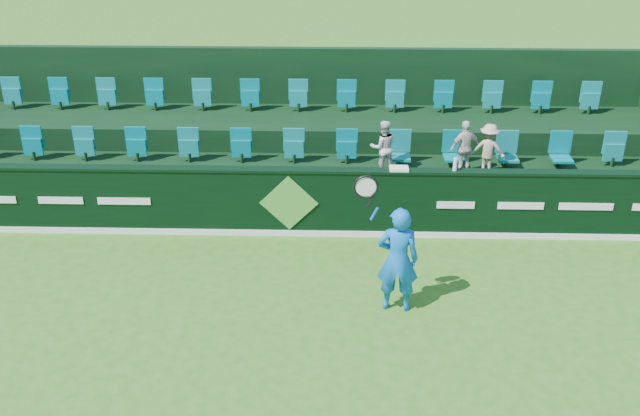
{
  "coord_description": "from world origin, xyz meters",
  "views": [
    {
      "loc": [
        0.9,
        -8.01,
        6.56
      ],
      "look_at": [
        0.61,
        2.8,
        1.15
      ],
      "focal_mm": 40.0,
      "sensor_mm": 36.0,
      "label": 1
    }
  ],
  "objects_px": {
    "spectator_right": "(488,149)",
    "towel": "(399,169)",
    "spectator_middle": "(465,148)",
    "spectator_left": "(383,147)",
    "tennis_player": "(397,259)",
    "drinks_bottle": "(455,164)"
  },
  "relations": [
    {
      "from": "spectator_left",
      "to": "spectator_right",
      "type": "xyz_separation_m",
      "value": [
        2.07,
        0.0,
        -0.03
      ]
    },
    {
      "from": "spectator_middle",
      "to": "drinks_bottle",
      "type": "relative_size",
      "value": 4.59
    },
    {
      "from": "spectator_left",
      "to": "spectator_right",
      "type": "distance_m",
      "value": 2.07
    },
    {
      "from": "tennis_player",
      "to": "spectator_right",
      "type": "xyz_separation_m",
      "value": [
        2.02,
        3.57,
        0.41
      ]
    },
    {
      "from": "spectator_middle",
      "to": "towel",
      "type": "distance_m",
      "value": 1.78
    },
    {
      "from": "spectator_right",
      "to": "towel",
      "type": "relative_size",
      "value": 3.0
    },
    {
      "from": "spectator_left",
      "to": "spectator_right",
      "type": "relative_size",
      "value": 1.05
    },
    {
      "from": "spectator_middle",
      "to": "towel",
      "type": "bearing_deg",
      "value": 16.23
    },
    {
      "from": "tennis_player",
      "to": "spectator_right",
      "type": "distance_m",
      "value": 4.12
    },
    {
      "from": "drinks_bottle",
      "to": "spectator_left",
      "type": "bearing_deg",
      "value": 138.03
    },
    {
      "from": "tennis_player",
      "to": "spectator_right",
      "type": "height_order",
      "value": "tennis_player"
    },
    {
      "from": "spectator_right",
      "to": "spectator_left",
      "type": "bearing_deg",
      "value": 17.25
    },
    {
      "from": "towel",
      "to": "spectator_left",
      "type": "bearing_deg",
      "value": 101.47
    },
    {
      "from": "spectator_left",
      "to": "drinks_bottle",
      "type": "distance_m",
      "value": 1.68
    },
    {
      "from": "tennis_player",
      "to": "spectator_left",
      "type": "bearing_deg",
      "value": 90.76
    },
    {
      "from": "tennis_player",
      "to": "towel",
      "type": "bearing_deg",
      "value": 85.81
    },
    {
      "from": "tennis_player",
      "to": "towel",
      "type": "distance_m",
      "value": 2.5
    },
    {
      "from": "spectator_middle",
      "to": "drinks_bottle",
      "type": "height_order",
      "value": "spectator_middle"
    },
    {
      "from": "spectator_right",
      "to": "spectator_middle",
      "type": "bearing_deg",
      "value": 17.25
    },
    {
      "from": "tennis_player",
      "to": "spectator_middle",
      "type": "distance_m",
      "value": 3.92
    },
    {
      "from": "spectator_middle",
      "to": "spectator_right",
      "type": "xyz_separation_m",
      "value": [
        0.46,
        0.0,
        -0.03
      ]
    },
    {
      "from": "tennis_player",
      "to": "spectator_left",
      "type": "xyz_separation_m",
      "value": [
        -0.05,
        3.57,
        0.44
      ]
    }
  ]
}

